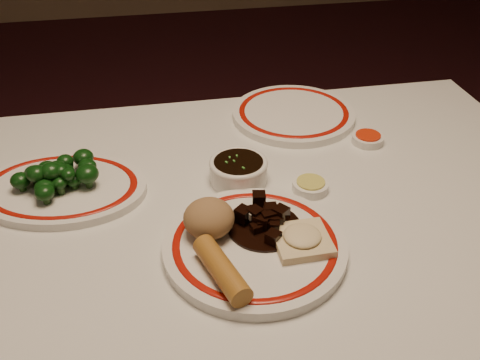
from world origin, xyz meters
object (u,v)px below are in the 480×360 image
object	(u,v)px
main_plate	(255,246)
spring_roll	(222,269)
fried_wonton	(302,239)
soy_bowl	(238,171)
broccoli_plate	(62,188)
broccoli_pile	(59,173)
stirfry_heap	(265,220)
dining_table	(251,261)
rice_mound	(209,218)

from	to	relation	value
main_plate	spring_roll	xyz separation A→B (m)	(-0.06, -0.06, 0.02)
fried_wonton	soy_bowl	world-z (taller)	same
broccoli_plate	broccoli_pile	bearing A→B (deg)	47.70
broccoli_plate	fried_wonton	bearing A→B (deg)	-31.75
stirfry_heap	soy_bowl	bearing A→B (deg)	94.59
dining_table	spring_roll	world-z (taller)	spring_roll
fried_wonton	broccoli_plate	xyz separation A→B (m)	(-0.37, 0.23, -0.02)
rice_mound	fried_wonton	bearing A→B (deg)	-21.28
rice_mound	broccoli_pile	bearing A→B (deg)	142.85
main_plate	broccoli_pile	xyz separation A→B (m)	(-0.30, 0.21, 0.03)
rice_mound	spring_roll	distance (m)	0.10
main_plate	fried_wonton	xyz separation A→B (m)	(0.07, -0.02, 0.02)
fried_wonton	dining_table	bearing A→B (deg)	122.38
stirfry_heap	broccoli_pile	distance (m)	0.37
dining_table	broccoli_pile	bearing A→B (deg)	155.78
dining_table	main_plate	xyz separation A→B (m)	(-0.01, -0.07, 0.10)
broccoli_pile	fried_wonton	bearing A→B (deg)	-32.01
fried_wonton	soy_bowl	xyz separation A→B (m)	(-0.06, 0.21, -0.01)
broccoli_plate	broccoli_pile	xyz separation A→B (m)	(0.00, 0.00, 0.03)
spring_roll	stirfry_heap	world-z (taller)	same
fried_wonton	broccoli_pile	xyz separation A→B (m)	(-0.37, 0.23, 0.01)
broccoli_pile	rice_mound	bearing A→B (deg)	-37.15
dining_table	broccoli_plate	xyz separation A→B (m)	(-0.31, 0.14, 0.10)
rice_mound	stirfry_heap	size ratio (longest dim) A/B	0.66
rice_mound	stirfry_heap	distance (m)	0.09
fried_wonton	broccoli_plate	distance (m)	0.43
spring_roll	fried_wonton	bearing A→B (deg)	2.87
fried_wonton	broccoli_plate	size ratio (longest dim) A/B	0.24
spring_roll	soy_bowl	distance (m)	0.26
spring_roll	stirfry_heap	xyz separation A→B (m)	(0.08, 0.10, -0.00)
spring_roll	broccoli_pile	xyz separation A→B (m)	(-0.24, 0.28, 0.00)
fried_wonton	rice_mound	bearing A→B (deg)	158.72
dining_table	stirfry_heap	bearing A→B (deg)	-73.81
dining_table	stirfry_heap	distance (m)	0.13
rice_mound	soy_bowl	distance (m)	0.17
broccoli_pile	main_plate	bearing A→B (deg)	-35.44
dining_table	broccoli_plate	bearing A→B (deg)	156.10
main_plate	broccoli_plate	xyz separation A→B (m)	(-0.30, 0.21, -0.00)
spring_roll	broccoli_pile	bearing A→B (deg)	113.07
broccoli_plate	broccoli_pile	size ratio (longest dim) A/B	2.28
rice_mound	fried_wonton	size ratio (longest dim) A/B	0.94
rice_mound	broccoli_pile	xyz separation A→B (m)	(-0.24, 0.18, -0.01)
dining_table	fried_wonton	distance (m)	0.16
dining_table	fried_wonton	size ratio (longest dim) A/B	14.45
rice_mound	broccoli_plate	bearing A→B (deg)	143.23
dining_table	broccoli_pile	world-z (taller)	broccoli_pile
dining_table	rice_mound	world-z (taller)	rice_mound
stirfry_heap	soy_bowl	distance (m)	0.16
rice_mound	broccoli_plate	distance (m)	0.30
soy_bowl	spring_roll	bearing A→B (deg)	-105.60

